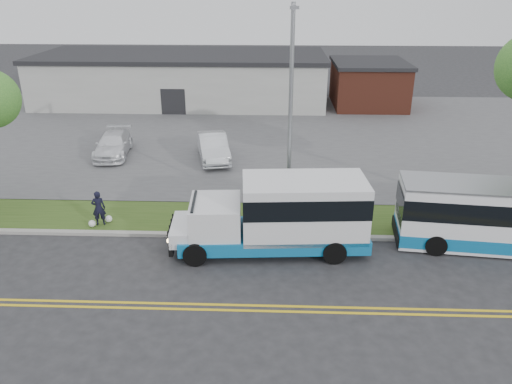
{
  "coord_description": "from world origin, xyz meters",
  "views": [
    {
      "loc": [
        2.32,
        -18.16,
        10.42
      ],
      "look_at": [
        1.54,
        2.42,
        1.6
      ],
      "focal_mm": 35.0,
      "sensor_mm": 36.0,
      "label": 1
    }
  ],
  "objects_px": {
    "parked_car_a": "(213,147)",
    "parked_car_b": "(113,145)",
    "shuttle_bus": "(284,213)",
    "streetlight_near": "(291,111)",
    "pedestrian": "(99,208)"
  },
  "relations": [
    {
      "from": "streetlight_near",
      "to": "pedestrian",
      "type": "height_order",
      "value": "streetlight_near"
    },
    {
      "from": "parked_car_a",
      "to": "pedestrian",
      "type": "bearing_deg",
      "value": -127.19
    },
    {
      "from": "parked_car_a",
      "to": "parked_car_b",
      "type": "height_order",
      "value": "parked_car_a"
    },
    {
      "from": "streetlight_near",
      "to": "parked_car_a",
      "type": "distance_m",
      "value": 10.34
    },
    {
      "from": "streetlight_near",
      "to": "shuttle_bus",
      "type": "height_order",
      "value": "streetlight_near"
    },
    {
      "from": "streetlight_near",
      "to": "parked_car_a",
      "type": "bearing_deg",
      "value": 118.16
    },
    {
      "from": "parked_car_a",
      "to": "parked_car_b",
      "type": "bearing_deg",
      "value": 161.94
    },
    {
      "from": "pedestrian",
      "to": "parked_car_a",
      "type": "distance_m",
      "value": 9.98
    },
    {
      "from": "streetlight_near",
      "to": "parked_car_b",
      "type": "relative_size",
      "value": 2.0
    },
    {
      "from": "pedestrian",
      "to": "shuttle_bus",
      "type": "bearing_deg",
      "value": 156.26
    },
    {
      "from": "shuttle_bus",
      "to": "pedestrian",
      "type": "height_order",
      "value": "shuttle_bus"
    },
    {
      "from": "shuttle_bus",
      "to": "parked_car_a",
      "type": "relative_size",
      "value": 1.71
    },
    {
      "from": "pedestrian",
      "to": "parked_car_b",
      "type": "bearing_deg",
      "value": -88.73
    },
    {
      "from": "pedestrian",
      "to": "parked_car_b",
      "type": "relative_size",
      "value": 0.35
    },
    {
      "from": "shuttle_bus",
      "to": "parked_car_b",
      "type": "xyz_separation_m",
      "value": [
        -10.62,
        11.39,
        -0.86
      ]
    }
  ]
}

